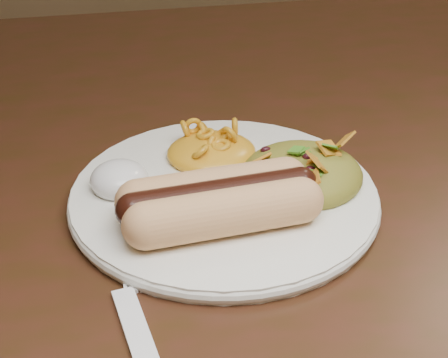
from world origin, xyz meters
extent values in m
cube|color=#3E1913|center=(0.00, 0.00, 0.73)|extent=(1.60, 0.90, 0.04)
cylinder|color=white|center=(-0.11, -0.05, 0.76)|extent=(0.29, 0.29, 0.01)
cylinder|color=#FBAB68|center=(-0.12, -0.11, 0.78)|extent=(0.12, 0.04, 0.03)
cylinder|color=#FBAB68|center=(-0.12, -0.08, 0.78)|extent=(0.12, 0.04, 0.03)
cylinder|color=#43180E|center=(-0.12, -0.10, 0.78)|extent=(0.13, 0.04, 0.03)
ellipsoid|color=#FFA617|center=(-0.11, 0.00, 0.78)|extent=(0.08, 0.08, 0.03)
ellipsoid|color=white|center=(-0.19, -0.04, 0.78)|extent=(0.06, 0.06, 0.03)
ellipsoid|color=#A36822|center=(-0.05, -0.05, 0.78)|extent=(0.10, 0.09, 0.04)
cube|color=white|center=(-0.19, -0.20, 0.75)|extent=(0.04, 0.16, 0.00)
camera|label=1|loc=(-0.20, -0.51, 1.06)|focal=55.00mm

